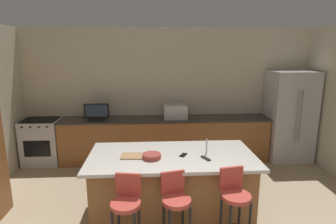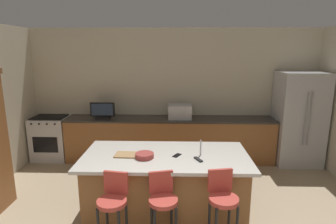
{
  "view_description": "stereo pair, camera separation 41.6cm",
  "coord_description": "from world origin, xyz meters",
  "px_view_note": "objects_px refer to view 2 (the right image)",
  "views": [
    {
      "loc": [
        -0.37,
        -1.87,
        2.36
      ],
      "look_at": [
        -0.09,
        2.76,
        1.31
      ],
      "focal_mm": 29.83,
      "sensor_mm": 36.0,
      "label": 1
    },
    {
      "loc": [
        0.04,
        -1.88,
        2.36
      ],
      "look_at": [
        -0.09,
        2.76,
        1.31
      ],
      "focal_mm": 29.83,
      "sensor_mm": 36.0,
      "label": 2
    }
  ],
  "objects_px": {
    "microwave": "(180,112)",
    "fruit_bowl": "(145,155)",
    "bar_stool_center": "(163,205)",
    "cell_phone": "(177,155)",
    "tv_monitor": "(103,111)",
    "bar_stool_right": "(222,205)",
    "kitchen_island": "(166,184)",
    "range_oven": "(51,138)",
    "refrigerator": "(298,119)",
    "bar_stool_left": "(113,207)",
    "tv_remote": "(198,159)",
    "cutting_board": "(127,155)"
  },
  "relations": [
    {
      "from": "microwave",
      "to": "fruit_bowl",
      "type": "distance_m",
      "value": 2.23
    },
    {
      "from": "bar_stool_center",
      "to": "cell_phone",
      "type": "distance_m",
      "value": 0.78
    },
    {
      "from": "tv_monitor",
      "to": "bar_stool_right",
      "type": "bearing_deg",
      "value": -52.97
    },
    {
      "from": "kitchen_island",
      "to": "tv_monitor",
      "type": "xyz_separation_m",
      "value": [
        -1.4,
        2.01,
        0.61
      ]
    },
    {
      "from": "range_oven",
      "to": "bar_stool_center",
      "type": "xyz_separation_m",
      "value": [
        2.55,
        -2.76,
        0.09
      ]
    },
    {
      "from": "bar_stool_right",
      "to": "refrigerator",
      "type": "bearing_deg",
      "value": 44.12
    },
    {
      "from": "kitchen_island",
      "to": "bar_stool_left",
      "type": "bearing_deg",
      "value": -126.27
    },
    {
      "from": "microwave",
      "to": "fruit_bowl",
      "type": "bearing_deg",
      "value": -103.14
    },
    {
      "from": "range_oven",
      "to": "bar_stool_left",
      "type": "distance_m",
      "value": 3.47
    },
    {
      "from": "tv_remote",
      "to": "microwave",
      "type": "bearing_deg",
      "value": 69.15
    },
    {
      "from": "bar_stool_center",
      "to": "bar_stool_right",
      "type": "relative_size",
      "value": 0.94
    },
    {
      "from": "tv_monitor",
      "to": "tv_remote",
      "type": "bearing_deg",
      "value": -49.9
    },
    {
      "from": "microwave",
      "to": "tv_remote",
      "type": "height_order",
      "value": "microwave"
    },
    {
      "from": "microwave",
      "to": "bar_stool_center",
      "type": "height_order",
      "value": "microwave"
    },
    {
      "from": "cutting_board",
      "to": "tv_monitor",
      "type": "bearing_deg",
      "value": 112.85
    },
    {
      "from": "kitchen_island",
      "to": "tv_remote",
      "type": "height_order",
      "value": "tv_remote"
    },
    {
      "from": "bar_stool_center",
      "to": "bar_stool_right",
      "type": "bearing_deg",
      "value": -17.04
    },
    {
      "from": "refrigerator",
      "to": "bar_stool_right",
      "type": "relative_size",
      "value": 1.91
    },
    {
      "from": "kitchen_island",
      "to": "cell_phone",
      "type": "bearing_deg",
      "value": -9.38
    },
    {
      "from": "kitchen_island",
      "to": "cutting_board",
      "type": "xyz_separation_m",
      "value": [
        -0.54,
        -0.03,
        0.46
      ]
    },
    {
      "from": "range_oven",
      "to": "cutting_board",
      "type": "relative_size",
      "value": 2.92
    },
    {
      "from": "tv_monitor",
      "to": "cutting_board",
      "type": "distance_m",
      "value": 2.22
    },
    {
      "from": "tv_monitor",
      "to": "cell_phone",
      "type": "height_order",
      "value": "tv_monitor"
    },
    {
      "from": "bar_stool_center",
      "to": "microwave",
      "type": "bearing_deg",
      "value": 72.0
    },
    {
      "from": "bar_stool_right",
      "to": "cutting_board",
      "type": "bearing_deg",
      "value": 139.65
    },
    {
      "from": "refrigerator",
      "to": "cutting_board",
      "type": "height_order",
      "value": "refrigerator"
    },
    {
      "from": "bar_stool_right",
      "to": "fruit_bowl",
      "type": "xyz_separation_m",
      "value": [
        -0.96,
        0.64,
        0.35
      ]
    },
    {
      "from": "tv_remote",
      "to": "bar_stool_center",
      "type": "bearing_deg",
      "value": -156.84
    },
    {
      "from": "bar_stool_right",
      "to": "cell_phone",
      "type": "xyz_separation_m",
      "value": [
        -0.52,
        0.72,
        0.32
      ]
    },
    {
      "from": "kitchen_island",
      "to": "bar_stool_center",
      "type": "bearing_deg",
      "value": -90.64
    },
    {
      "from": "tv_monitor",
      "to": "fruit_bowl",
      "type": "xyz_separation_m",
      "value": [
        1.12,
        -2.12,
        -0.13
      ]
    },
    {
      "from": "bar_stool_left",
      "to": "fruit_bowl",
      "type": "height_order",
      "value": "fruit_bowl"
    },
    {
      "from": "fruit_bowl",
      "to": "tv_monitor",
      "type": "bearing_deg",
      "value": 117.77
    },
    {
      "from": "tv_remote",
      "to": "kitchen_island",
      "type": "bearing_deg",
      "value": 131.88
    },
    {
      "from": "range_oven",
      "to": "bar_stool_center",
      "type": "distance_m",
      "value": 3.76
    },
    {
      "from": "microwave",
      "to": "bar_stool_left",
      "type": "distance_m",
      "value": 2.99
    },
    {
      "from": "tv_remote",
      "to": "cutting_board",
      "type": "bearing_deg",
      "value": 145.32
    },
    {
      "from": "microwave",
      "to": "cutting_board",
      "type": "bearing_deg",
      "value": -110.08
    },
    {
      "from": "refrigerator",
      "to": "cell_phone",
      "type": "distance_m",
      "value": 3.22
    },
    {
      "from": "kitchen_island",
      "to": "fruit_bowl",
      "type": "height_order",
      "value": "fruit_bowl"
    },
    {
      "from": "kitchen_island",
      "to": "cell_phone",
      "type": "xyz_separation_m",
      "value": [
        0.16,
        -0.03,
        0.45
      ]
    },
    {
      "from": "refrigerator",
      "to": "tv_monitor",
      "type": "xyz_separation_m",
      "value": [
        -4.06,
        0.02,
        0.13
      ]
    },
    {
      "from": "bar_stool_center",
      "to": "refrigerator",
      "type": "bearing_deg",
      "value": 32.02
    },
    {
      "from": "bar_stool_left",
      "to": "tv_monitor",
      "type": "bearing_deg",
      "value": 115.48
    },
    {
      "from": "fruit_bowl",
      "to": "cutting_board",
      "type": "height_order",
      "value": "fruit_bowl"
    },
    {
      "from": "tv_monitor",
      "to": "microwave",
      "type": "bearing_deg",
      "value": 1.83
    },
    {
      "from": "kitchen_island",
      "to": "bar_stool_right",
      "type": "bearing_deg",
      "value": -47.71
    },
    {
      "from": "kitchen_island",
      "to": "range_oven",
      "type": "relative_size",
      "value": 2.44
    },
    {
      "from": "range_oven",
      "to": "cutting_board",
      "type": "xyz_separation_m",
      "value": [
        2.02,
        -2.09,
        0.46
      ]
    },
    {
      "from": "kitchen_island",
      "to": "bar_stool_center",
      "type": "height_order",
      "value": "bar_stool_center"
    }
  ]
}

